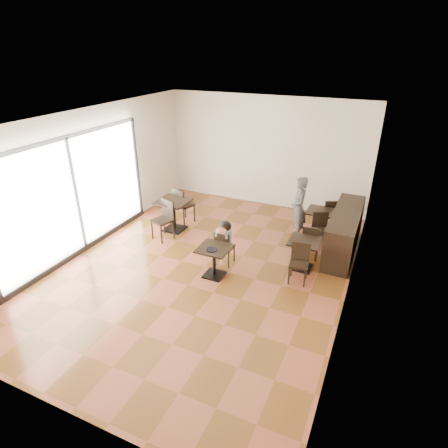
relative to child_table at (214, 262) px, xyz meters
The scene contains 23 objects.
floor 0.53m from the child_table, 146.75° to the left, with size 6.00×8.00×0.01m, color brown.
ceiling 2.89m from the child_table, 146.75° to the left, with size 6.00×8.00×0.01m, color silver.
wall_back 4.42m from the child_table, 94.59° to the left, with size 6.00×0.01×3.20m, color beige.
wall_front 4.00m from the child_table, 95.13° to the right, with size 6.00×0.01×3.20m, color beige.
wall_left 3.58m from the child_table, behind, with size 0.01×8.00×3.20m, color beige.
wall_right 2.95m from the child_table, ahead, with size 0.01×8.00×3.20m, color beige.
storefront_window 3.49m from the child_table, behind, with size 0.04×4.50×2.60m, color white.
child_table is the anchor object (origin of this frame).
child_chair 0.55m from the child_table, 90.00° to the left, with size 0.37×0.37×0.82m, color black, non-canonical shape.
child 0.58m from the child_table, 90.00° to the left, with size 0.37×0.52×1.03m, color slate, non-canonical shape.
plate 0.36m from the child_table, 90.00° to the right, with size 0.23×0.23×0.01m, color black.
pizza_slice 0.66m from the child_table, 90.00° to the left, with size 0.24×0.18×0.06m, color #DCB07B, non-canonical shape.
adult_patron 2.76m from the child_table, 65.25° to the left, with size 0.58×0.38×1.59m, color #3E3E44.
cafe_table_mid 1.95m from the child_table, 32.94° to the left, with size 0.65×0.65×0.69m, color black, non-canonical shape.
cafe_table_left 2.45m from the child_table, 141.18° to the left, with size 0.78×0.78×0.83m, color black, non-canonical shape.
cafe_table_back 3.22m from the child_table, 59.50° to the left, with size 0.66×0.66×0.69m, color black, non-canonical shape.
chair_mid_a 2.32m from the child_table, 43.99° to the left, with size 0.37×0.37×0.83m, color black, non-canonical shape.
chair_mid_b 1.74m from the child_table, 17.00° to the left, with size 0.37×0.37×0.83m, color black, non-canonical shape.
chair_left_a 2.83m from the child_table, 132.44° to the left, with size 0.45×0.45×1.00m, color black, non-canonical shape.
chair_left_b 2.15m from the child_table, 152.71° to the left, with size 0.45×0.45×1.00m, color black, non-canonical shape.
chair_back_a 3.77m from the child_table, 61.91° to the left, with size 0.37×0.37×0.83m, color black, non-canonical shape.
chair_back_b 2.84m from the child_table, 51.41° to the left, with size 0.37×0.37×0.83m, color black, non-canonical shape.
service_counter 3.21m from the child_table, 43.88° to the left, with size 0.60×2.40×1.00m, color black.
Camera 1 is at (3.28, -6.25, 4.49)m, focal length 30.00 mm.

